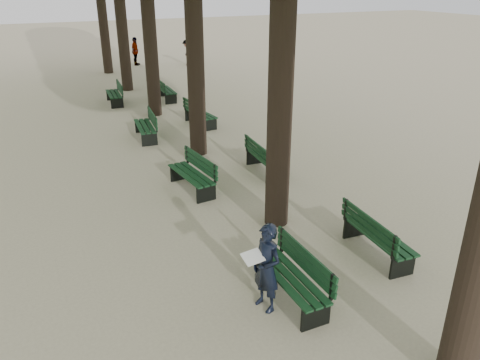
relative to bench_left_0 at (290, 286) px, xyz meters
name	(u,v)px	position (x,y,z in m)	size (l,w,h in m)	color
ground	(285,322)	(-0.37, -0.48, -0.27)	(120.00, 120.00, 0.00)	#B9AF8C
bench_left_0	(290,286)	(0.00, 0.00, 0.00)	(0.58, 1.80, 0.92)	black
bench_left_1	(192,181)	(0.00, 4.95, 0.00)	(0.77, 1.85, 0.92)	black
bench_left_2	(146,131)	(0.00, 9.64, 0.00)	(0.75, 1.85, 0.92)	black
bench_left_3	(115,98)	(0.00, 14.96, 0.00)	(0.69, 1.84, 0.92)	black
bench_right_0	(377,243)	(2.27, 0.48, 0.00)	(0.71, 1.84, 0.92)	black
bench_right_1	(266,164)	(2.27, 5.17, 0.00)	(0.70, 1.84, 0.92)	black
bench_right_2	(201,118)	(2.27, 10.36, 0.00)	(0.75, 1.85, 0.92)	black
bench_right_3	(167,94)	(2.27, 14.69, 0.00)	(0.65, 1.82, 0.92)	black
man_with_map	(267,268)	(-0.48, -0.01, 0.51)	(0.67, 0.68, 1.55)	black
pedestrian_b	(187,53)	(6.15, 23.06, 0.51)	(1.01, 0.31, 1.56)	#262628
pedestrian_c	(135,51)	(3.21, 24.41, 0.59)	(1.01, 0.34, 1.72)	#262628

